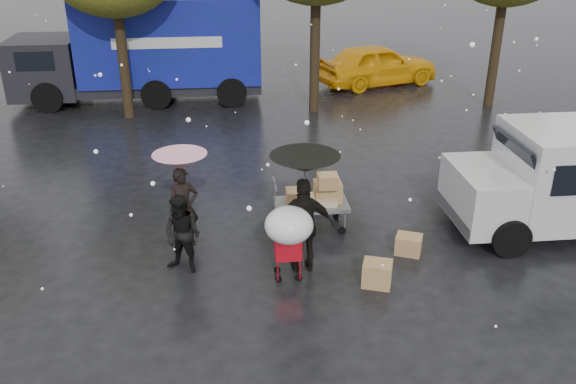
{
  "coord_description": "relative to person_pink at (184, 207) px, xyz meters",
  "views": [
    {
      "loc": [
        -0.39,
        -9.28,
        6.01
      ],
      "look_at": [
        0.69,
        1.0,
        1.25
      ],
      "focal_mm": 38.0,
      "sensor_mm": 36.0,
      "label": 1
    }
  ],
  "objects": [
    {
      "name": "ground",
      "position": [
        1.29,
        -1.45,
        -0.8
      ],
      "size": [
        90.0,
        90.0,
        0.0
      ],
      "primitive_type": "plane",
      "color": "black",
      "rests_on": "ground"
    },
    {
      "name": "person_pink",
      "position": [
        0.0,
        0.0,
        0.0
      ],
      "size": [
        0.67,
        0.54,
        1.61
      ],
      "primitive_type": "imported",
      "rotation": [
        0.0,
        0.0,
        0.3
      ],
      "color": "black",
      "rests_on": "ground"
    },
    {
      "name": "person_middle",
      "position": [
        0.02,
        -0.99,
        -0.06
      ],
      "size": [
        0.9,
        0.83,
        1.49
      ],
      "primitive_type": "imported",
      "rotation": [
        0.0,
        0.0,
        -0.47
      ],
      "color": "black",
      "rests_on": "ground"
    },
    {
      "name": "person_black",
      "position": [
        2.2,
        -1.18,
        0.1
      ],
      "size": [
        1.07,
        0.47,
        1.81
      ],
      "primitive_type": "imported",
      "rotation": [
        0.0,
        0.0,
        3.17
      ],
      "color": "black",
      "rests_on": "ground"
    },
    {
      "name": "umbrella_pink",
      "position": [
        0.0,
        0.0,
        0.96
      ],
      "size": [
        1.03,
        1.03,
        1.92
      ],
      "color": "#4C4C4C",
      "rests_on": "ground"
    },
    {
      "name": "umbrella_black",
      "position": [
        2.2,
        -1.18,
        1.3
      ],
      "size": [
        1.22,
        1.22,
        2.25
      ],
      "color": "#4C4C4C",
      "rests_on": "ground"
    },
    {
      "name": "vendor_cart",
      "position": [
        2.64,
        0.38,
        -0.08
      ],
      "size": [
        1.52,
        0.8,
        1.27
      ],
      "color": "slate",
      "rests_on": "ground"
    },
    {
      "name": "shopping_cart",
      "position": [
        1.88,
        -1.56,
        0.26
      ],
      "size": [
        0.84,
        0.84,
        1.46
      ],
      "color": "#B60A16",
      "rests_on": "ground"
    },
    {
      "name": "blue_truck",
      "position": [
        -1.72,
        10.47,
        0.95
      ],
      "size": [
        8.3,
        2.6,
        3.5
      ],
      "color": "navy",
      "rests_on": "ground"
    },
    {
      "name": "box_ground_near",
      "position": [
        3.42,
        -1.83,
        -0.58
      ],
      "size": [
        0.61,
        0.54,
        0.45
      ],
      "primitive_type": "cube",
      "rotation": [
        0.0,
        0.0,
        -0.33
      ],
      "color": "#946040",
      "rests_on": "ground"
    },
    {
      "name": "box_ground_far",
      "position": [
        4.28,
        -0.82,
        -0.62
      ],
      "size": [
        0.59,
        0.54,
        0.38
      ],
      "primitive_type": "cube",
      "rotation": [
        0.0,
        0.0,
        -0.42
      ],
      "color": "#946040",
      "rests_on": "ground"
    },
    {
      "name": "yellow_taxi",
      "position": [
        6.65,
        11.62,
        -0.03
      ],
      "size": [
        4.91,
        3.14,
        1.55
      ],
      "primitive_type": "imported",
      "rotation": [
        0.0,
        0.0,
        1.88
      ],
      "color": "#F1A70C",
      "rests_on": "ground"
    }
  ]
}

